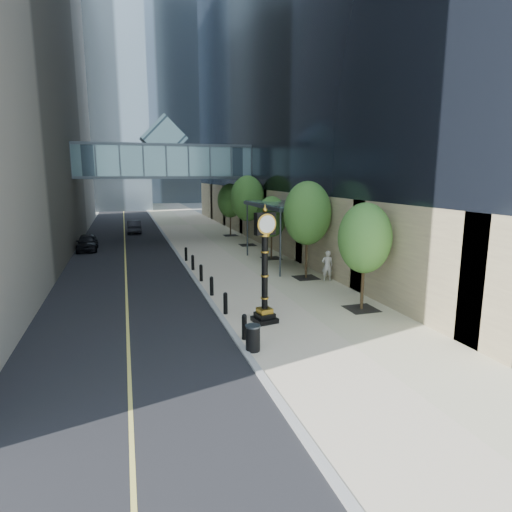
# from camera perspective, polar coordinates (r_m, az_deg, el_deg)

# --- Properties ---
(ground) EXTENTS (320.00, 320.00, 0.00)m
(ground) POSITION_cam_1_polar(r_m,az_deg,el_deg) (16.86, 8.44, -11.30)
(ground) COLOR gray
(ground) RESTS_ON ground
(road) EXTENTS (8.00, 180.00, 0.02)m
(road) POSITION_cam_1_polar(r_m,az_deg,el_deg) (54.41, -17.17, 3.67)
(road) COLOR black
(road) RESTS_ON ground
(sidewalk) EXTENTS (8.00, 180.00, 0.06)m
(sidewalk) POSITION_cam_1_polar(r_m,az_deg,el_deg) (54.97, -8.79, 4.11)
(sidewalk) COLOR #C7B599
(sidewalk) RESTS_ON ground
(curb) EXTENTS (0.25, 180.00, 0.07)m
(curb) POSITION_cam_1_polar(r_m,az_deg,el_deg) (54.55, -12.96, 3.92)
(curb) COLOR gray
(curb) RESTS_ON ground
(distant_tower_b) EXTENTS (26.00, 24.00, 90.00)m
(distant_tower_b) POSITION_cam_1_polar(r_m,az_deg,el_deg) (116.79, -9.62, 30.01)
(distant_tower_b) COLOR #92A9B7
(distant_tower_b) RESTS_ON ground
(distant_tower_c) EXTENTS (22.00, 22.00, 65.00)m
(distant_tower_c) POSITION_cam_1_polar(r_m,az_deg,el_deg) (136.58, -17.66, 21.38)
(distant_tower_c) COLOR #92A9B7
(distant_tower_c) RESTS_ON ground
(skywalk) EXTENTS (17.00, 4.20, 5.80)m
(skywalk) POSITION_cam_1_polar(r_m,az_deg,el_deg) (42.25, -12.14, 12.47)
(skywalk) COLOR slate
(skywalk) RESTS_ON ground
(entrance_canopy) EXTENTS (3.00, 8.00, 4.38)m
(entrance_canopy) POSITION_cam_1_polar(r_m,az_deg,el_deg) (29.97, 3.15, 6.73)
(entrance_canopy) COLOR #383F44
(entrance_canopy) RESTS_ON ground
(bollard_row) EXTENTS (0.20, 16.20, 0.90)m
(bollard_row) POSITION_cam_1_polar(r_m,az_deg,el_deg) (24.13, -6.68, -3.18)
(bollard_row) COLOR black
(bollard_row) RESTS_ON sidewalk
(street_trees) EXTENTS (3.01, 28.52, 6.19)m
(street_trees) POSITION_cam_1_polar(r_m,az_deg,el_deg) (32.55, 1.71, 6.42)
(street_trees) COLOR black
(street_trees) RESTS_ON sidewalk
(street_clock) EXTENTS (1.07, 1.07, 4.92)m
(street_clock) POSITION_cam_1_polar(r_m,az_deg,el_deg) (18.06, 1.17, -2.38)
(street_clock) COLOR black
(street_clock) RESTS_ON sidewalk
(trash_bin) EXTENTS (0.54, 0.54, 0.90)m
(trash_bin) POSITION_cam_1_polar(r_m,az_deg,el_deg) (15.63, -0.42, -10.98)
(trash_bin) COLOR black
(trash_bin) RESTS_ON sidewalk
(pedestrian) EXTENTS (0.77, 0.61, 1.83)m
(pedestrian) POSITION_cam_1_polar(r_m,az_deg,el_deg) (25.76, 9.48, -1.30)
(pedestrian) COLOR #B7B4A8
(pedestrian) RESTS_ON sidewalk
(car_near) EXTENTS (1.67, 4.06, 1.38)m
(car_near) POSITION_cam_1_polar(r_m,az_deg,el_deg) (38.70, -21.57, 1.72)
(car_near) COLOR black
(car_near) RESTS_ON road
(car_far) EXTENTS (1.46, 4.14, 1.36)m
(car_far) POSITION_cam_1_polar(r_m,az_deg,el_deg) (48.90, -15.95, 3.80)
(car_far) COLOR black
(car_far) RESTS_ON road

